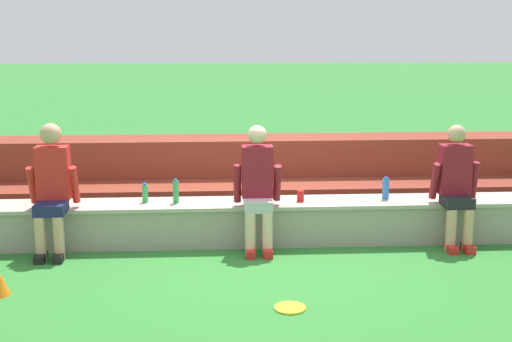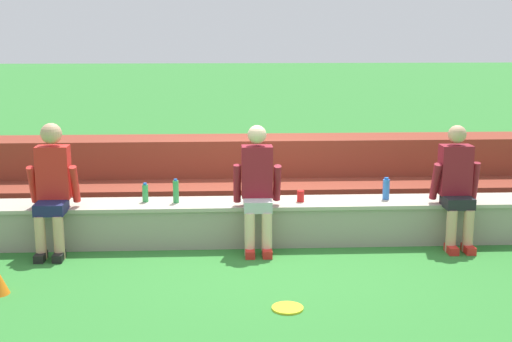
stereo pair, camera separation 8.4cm
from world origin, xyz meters
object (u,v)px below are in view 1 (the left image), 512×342
Objects in this scene: water_bottle_near_left at (176,192)px; plastic_cup_left_end at (301,196)px; person_left_of_center at (258,186)px; frisbee at (290,308)px; person_far_left at (52,186)px; water_bottle_mid_left at (145,193)px; person_center at (456,184)px; water_bottle_near_right at (386,189)px.

water_bottle_near_left reaches higher than plastic_cup_left_end.
person_left_of_center is 1.77m from frisbee.
person_far_left is at bearing 179.38° from person_left_of_center.
person_left_of_center is 1.27m from water_bottle_mid_left.
water_bottle_mid_left is (-0.34, 0.06, -0.03)m from water_bottle_near_left.
person_center reaches higher than water_bottle_near_right.
plastic_cup_left_end is at bearing 171.95° from person_center.
frisbee is at bearing -54.25° from water_bottle_mid_left.
water_bottle_near_right is (3.61, 0.28, -0.15)m from person_far_left.
water_bottle_near_left is at bearing 10.71° from person_far_left.
frisbee is (-0.32, -1.86, -0.52)m from plastic_cup_left_end.
water_bottle_near_right is 1.17× the size of water_bottle_mid_left.
person_left_of_center is 6.31× the size of water_bottle_mid_left.
person_center reaches higher than water_bottle_mid_left.
person_far_left is at bearing -175.63° from water_bottle_near_right.
person_center is at bearing -4.89° from water_bottle_near_left.
person_left_of_center is 4.95× the size of frisbee.
person_far_left reaches higher than water_bottle_mid_left.
person_left_of_center is 10.88× the size of plastic_cup_left_end.
person_center is at bearing -5.35° from water_bottle_mid_left.
person_center is 10.75× the size of plastic_cup_left_end.
person_center reaches higher than plastic_cup_left_end.
water_bottle_mid_left reaches higher than frisbee.
water_bottle_near_left is at bearing 119.28° from frisbee.
water_bottle_near_left is (-0.88, 0.26, -0.11)m from person_left_of_center.
water_bottle_near_right is (-0.69, 0.29, -0.11)m from person_center.
person_far_left is 5.52× the size of water_bottle_near_right.
person_far_left is 4.31m from person_center.
person_left_of_center is 0.57m from plastic_cup_left_end.
person_left_of_center is at bearing 96.12° from frisbee.
person_center is 3.39m from water_bottle_mid_left.
water_bottle_near_right is 2.38m from frisbee.
person_center is 2.65m from frisbee.
person_far_left is at bearing -169.29° from water_bottle_near_left.
water_bottle_mid_left is (-1.22, 0.32, -0.14)m from person_left_of_center.
person_far_left is 5.17× the size of water_bottle_near_left.
person_center is 6.24× the size of water_bottle_mid_left.
person_center is 5.32× the size of water_bottle_near_right.
water_bottle_mid_left is (-2.68, 0.02, -0.02)m from water_bottle_near_right.
water_bottle_near_right is 2.68m from water_bottle_mid_left.
water_bottle_near_right is at bearing 0.86° from water_bottle_near_left.
water_bottle_near_right is at bearing 3.52° from plastic_cup_left_end.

